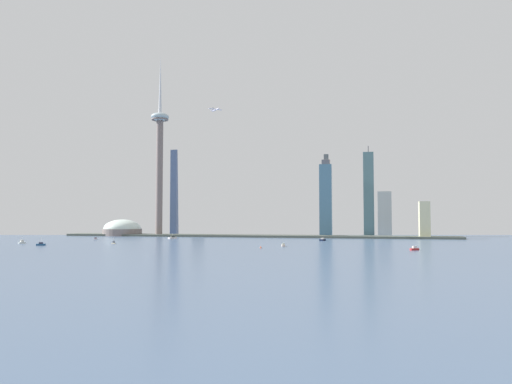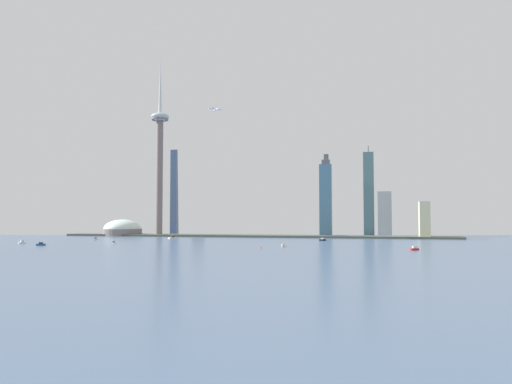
{
  "view_description": "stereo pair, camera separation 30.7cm",
  "coord_description": "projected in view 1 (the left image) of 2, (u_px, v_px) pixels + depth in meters",
  "views": [
    {
      "loc": [
        212.19,
        -442.64,
        36.37
      ],
      "look_at": [
        14.91,
        411.09,
        81.45
      ],
      "focal_mm": 34.38,
      "sensor_mm": 36.0,
      "label": 1
    },
    {
      "loc": [
        212.49,
        -442.57,
        36.37
      ],
      "look_at": [
        14.91,
        411.09,
        81.45
      ],
      "focal_mm": 34.38,
      "sensor_mm": 36.0,
      "label": 2
    }
  ],
  "objects": [
    {
      "name": "boat_5",
      "position": [
        41.0,
        244.0,
        627.9
      ],
      "size": [
        11.62,
        7.46,
        11.15
      ],
      "rotation": [
        0.0,
        0.0,
        0.38
      ],
      "color": "#22507D",
      "rests_on": "ground"
    },
    {
      "name": "boat_3",
      "position": [
        172.0,
        238.0,
        827.86
      ],
      "size": [
        12.71,
        15.01,
        8.97
      ],
      "rotation": [
        0.0,
        0.0,
        4.12
      ],
      "color": "white",
      "rests_on": "ground"
    },
    {
      "name": "channel_buoy_0",
      "position": [
        261.0,
        247.0,
        574.71
      ],
      "size": [
        1.71,
        1.71,
        2.83
      ],
      "primitive_type": "cone",
      "color": "#E54C19",
      "rests_on": "ground"
    },
    {
      "name": "observation_tower",
      "position": [
        160.0,
        150.0,
        948.51
      ],
      "size": [
        34.89,
        34.89,
        353.04
      ],
      "color": "slate",
      "rests_on": "ground"
    },
    {
      "name": "skyscraper_4",
      "position": [
        198.0,
        221.0,
        1036.59
      ],
      "size": [
        18.69,
        26.47,
        83.12
      ],
      "color": "gray",
      "rests_on": "ground"
    },
    {
      "name": "ground_plane",
      "position": [
        146.0,
        255.0,
        476.55
      ],
      "size": [
        6000.0,
        6000.0,
        0.0
      ],
      "primitive_type": "plane",
      "color": "#485E7C"
    },
    {
      "name": "skyscraper_3",
      "position": [
        326.0,
        197.0,
        955.93
      ],
      "size": [
        14.32,
        13.13,
        159.52
      ],
      "color": "#A58C82",
      "rests_on": "ground"
    },
    {
      "name": "skyscraper_0",
      "position": [
        369.0,
        194.0,
        957.33
      ],
      "size": [
        19.94,
        23.95,
        176.27
      ],
      "color": "slate",
      "rests_on": "ground"
    },
    {
      "name": "boat_7",
      "position": [
        95.0,
        239.0,
        798.12
      ],
      "size": [
        8.99,
        13.13,
        3.48
      ],
      "rotation": [
        0.0,
        0.0,
        5.12
      ],
      "color": "white",
      "rests_on": "ground"
    },
    {
      "name": "airplane",
      "position": [
        216.0,
        110.0,
        892.19
      ],
      "size": [
        22.16,
        22.15,
        7.39
      ],
      "rotation": [
        0.0,
        0.0,
        5.5
      ],
      "color": "silver"
    },
    {
      "name": "waterfront_pier",
      "position": [
        251.0,
        236.0,
        899.68
      ],
      "size": [
        730.93,
        50.67,
        3.77
      ],
      "primitive_type": "cube",
      "color": "#4D544B",
      "rests_on": "ground"
    },
    {
      "name": "boat_4",
      "position": [
        22.0,
        242.0,
        672.84
      ],
      "size": [
        6.01,
        9.94,
        9.68
      ],
      "rotation": [
        0.0,
        0.0,
        4.41
      ],
      "color": "white",
      "rests_on": "ground"
    },
    {
      "name": "stadium_dome",
      "position": [
        122.0,
        230.0,
        967.99
      ],
      "size": [
        76.23,
        76.23,
        37.09
      ],
      "color": "slate",
      "rests_on": "ground"
    },
    {
      "name": "boat_6",
      "position": [
        114.0,
        243.0,
        667.36
      ],
      "size": [
        6.44,
        3.18,
        9.03
      ],
      "rotation": [
        0.0,
        0.0,
        2.9
      ],
      "color": "beige",
      "rests_on": "ground"
    },
    {
      "name": "boat_2",
      "position": [
        414.0,
        249.0,
        537.6
      ],
      "size": [
        10.52,
        9.39,
        4.81
      ],
      "rotation": [
        0.0,
        0.0,
        0.69
      ],
      "color": "#B82A2B",
      "rests_on": "ground"
    },
    {
      "name": "boat_0",
      "position": [
        322.0,
        240.0,
        756.63
      ],
      "size": [
        8.86,
        16.61,
        4.21
      ],
      "rotation": [
        0.0,
        0.0,
        4.49
      ],
      "color": "#0F1A37",
      "rests_on": "ground"
    },
    {
      "name": "boat_1",
      "position": [
        283.0,
        245.0,
        611.09
      ],
      "size": [
        6.88,
        14.0,
        3.98
      ],
      "rotation": [
        0.0,
        0.0,
        4.94
      ],
      "color": "beige",
      "rests_on": "ground"
    },
    {
      "name": "skyscraper_1",
      "position": [
        326.0,
        200.0,
        910.83
      ],
      "size": [
        22.73,
        13.65,
        143.48
      ],
      "color": "teal",
      "rests_on": "ground"
    },
    {
      "name": "skyscraper_6",
      "position": [
        424.0,
        220.0,
        833.85
      ],
      "size": [
        17.38,
        23.11,
        63.22
      ],
      "color": "beige",
      "rests_on": "ground"
    },
    {
      "name": "skyscraper_2",
      "position": [
        175.0,
        192.0,
        999.46
      ],
      "size": [
        13.33,
        15.13,
        173.78
      ],
      "color": "#485E87",
      "rests_on": "ground"
    },
    {
      "name": "skyscraper_5",
      "position": [
        385.0,
        214.0,
        925.94
      ],
      "size": [
        25.41,
        13.12,
        85.05
      ],
      "color": "#A2ACB0",
      "rests_on": "ground"
    }
  ]
}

